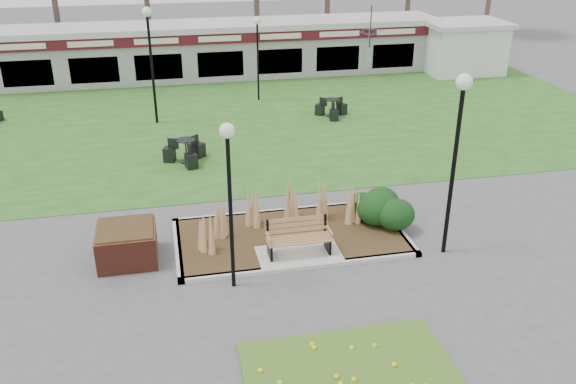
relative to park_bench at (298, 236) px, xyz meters
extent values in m
plane|color=#515154|center=(0.00, -0.25, -0.59)|extent=(100.00, 100.00, 0.00)
cube|color=#255B1C|center=(0.00, 11.75, -0.58)|extent=(34.00, 16.00, 0.02)
cube|color=#35651D|center=(0.00, -4.85, -0.55)|extent=(4.20, 3.00, 0.08)
cube|color=#342515|center=(0.00, 0.95, -0.53)|extent=(6.22, 3.22, 0.12)
cube|color=#B7B7B2|center=(0.00, -0.66, -0.53)|extent=(6.40, 0.18, 0.12)
cube|color=#B7B7B2|center=(0.00, 2.56, -0.53)|extent=(6.40, 0.18, 0.12)
cube|color=#B7B7B2|center=(-3.11, 0.95, -0.53)|extent=(0.18, 3.40, 0.12)
cube|color=#B7B7B2|center=(3.11, 0.95, -0.53)|extent=(0.18, 3.40, 0.12)
cube|color=#B7B7B2|center=(0.00, -0.10, -0.52)|extent=(2.20, 1.20, 0.13)
cone|color=tan|center=(-1.90, 1.35, 0.11)|extent=(0.36, 0.36, 1.15)
cone|color=tan|center=(-0.90, 1.75, 0.11)|extent=(0.36, 0.36, 1.15)
cone|color=tan|center=(0.20, 1.95, 0.11)|extent=(0.36, 0.36, 1.15)
cone|color=tan|center=(1.10, 1.75, 0.11)|extent=(0.36, 0.36, 1.15)
cone|color=tan|center=(1.90, 1.35, 0.11)|extent=(0.36, 0.36, 1.15)
cone|color=tan|center=(-2.40, 0.55, 0.11)|extent=(0.36, 0.36, 1.15)
ellipsoid|color=black|center=(2.60, 1.15, 0.00)|extent=(1.21, 1.10, 0.99)
ellipsoid|color=black|center=(3.00, 0.75, -0.04)|extent=(1.10, 1.00, 0.90)
ellipsoid|color=black|center=(2.90, 1.65, -0.06)|extent=(1.06, 0.96, 0.86)
ellipsoid|color=black|center=(2.30, 1.65, -0.11)|extent=(0.92, 0.84, 0.76)
cube|color=#9F6747|center=(0.00, -0.10, -0.03)|extent=(1.70, 0.57, 0.04)
cube|color=#9F6747|center=(0.00, 0.21, 0.25)|extent=(1.70, 0.13, 0.44)
cube|color=black|center=(-0.78, -0.10, -0.25)|extent=(0.06, 0.55, 0.42)
cube|color=black|center=(0.78, -0.10, -0.25)|extent=(0.06, 0.55, 0.42)
cube|color=black|center=(-0.78, 0.20, 0.22)|extent=(0.06, 0.06, 0.50)
cube|color=black|center=(0.78, 0.20, 0.22)|extent=(0.06, 0.06, 0.50)
cube|color=#9F6747|center=(-0.82, -0.12, 0.15)|extent=(0.05, 0.50, 0.04)
cube|color=#9F6747|center=(0.82, -0.12, 0.15)|extent=(0.05, 0.50, 0.04)
cube|color=maroon|center=(-4.40, 0.75, -0.14)|extent=(1.50, 1.50, 0.90)
cube|color=#342515|center=(-4.40, 0.75, 0.33)|extent=(1.40, 1.40, 0.06)
cube|color=gray|center=(0.00, 19.75, 0.71)|extent=(24.00, 3.00, 2.60)
cube|color=#4C1017|center=(0.00, 18.20, 1.76)|extent=(24.00, 0.18, 0.55)
cube|color=silver|center=(0.00, 19.75, 2.16)|extent=(24.60, 3.40, 0.30)
cube|color=silver|center=(0.00, 18.09, 1.76)|extent=(22.00, 0.02, 0.28)
cube|color=black|center=(0.00, 18.30, 0.41)|extent=(22.00, 0.10, 1.30)
cube|color=white|center=(13.50, 17.75, 0.71)|extent=(4.00, 3.00, 2.60)
cube|color=silver|center=(13.50, 17.75, 2.11)|extent=(4.40, 3.40, 0.25)
cylinder|color=#47382B|center=(-9.00, 27.75, 2.00)|extent=(0.36, 0.36, 5.17)
cylinder|color=#47382B|center=(-3.00, 27.75, 2.00)|extent=(0.36, 0.36, 5.17)
cylinder|color=#47382B|center=(3.00, 27.75, 2.00)|extent=(0.36, 0.36, 5.17)
cylinder|color=#47382B|center=(9.00, 27.75, 2.00)|extent=(0.36, 0.36, 5.17)
cylinder|color=#47382B|center=(15.00, 27.75, 2.00)|extent=(0.36, 0.36, 5.17)
cylinder|color=black|center=(-1.86, -1.05, 1.34)|extent=(0.10, 0.10, 3.85)
sphere|color=white|center=(-1.86, -1.05, 3.42)|extent=(0.35, 0.35, 0.35)
cylinder|color=black|center=(3.88, -0.60, 1.65)|extent=(0.11, 0.11, 4.48)
sphere|color=white|center=(3.88, -0.60, 4.07)|extent=(0.40, 0.40, 0.40)
cylinder|color=black|center=(-3.47, 12.12, 1.65)|extent=(0.11, 0.11, 4.48)
sphere|color=white|center=(-3.47, 12.12, 4.07)|extent=(0.40, 0.40, 0.40)
cylinder|color=black|center=(1.40, 14.66, 1.21)|extent=(0.09, 0.09, 3.60)
sphere|color=white|center=(1.40, 14.66, 3.16)|extent=(0.32, 0.32, 0.32)
cylinder|color=black|center=(-2.49, 7.29, -0.55)|extent=(0.51, 0.51, 0.03)
cylinder|color=black|center=(-2.49, 7.29, -0.14)|extent=(0.06, 0.06, 0.83)
cylinder|color=black|center=(-2.49, 7.29, 0.28)|extent=(0.69, 0.69, 0.03)
cube|color=black|center=(-2.02, 7.72, -0.30)|extent=(0.55, 0.55, 0.53)
cube|color=black|center=(-3.09, 7.48, -0.30)|extent=(0.49, 0.49, 0.53)
cube|color=black|center=(-2.35, 6.68, -0.30)|extent=(0.47, 0.47, 0.53)
cylinder|color=black|center=(4.14, 11.38, -0.55)|extent=(0.46, 0.46, 0.03)
cylinder|color=black|center=(4.14, 11.38, -0.18)|extent=(0.05, 0.05, 0.75)
cylinder|color=black|center=(4.14, 11.38, 0.20)|extent=(0.62, 0.62, 0.03)
cube|color=black|center=(4.67, 11.61, -0.33)|extent=(0.47, 0.47, 0.48)
cube|color=black|center=(3.68, 11.72, -0.33)|extent=(0.50, 0.50, 0.48)
cube|color=black|center=(4.08, 10.81, -0.33)|extent=(0.39, 0.39, 0.48)
cylinder|color=black|center=(8.00, 17.75, 0.51)|extent=(0.06, 0.06, 2.20)
imported|color=#354ABC|center=(8.00, 17.75, 1.15)|extent=(2.76, 2.79, 2.00)
imported|color=#AFAFB4|center=(-12.25, 26.75, 0.16)|extent=(4.73, 3.16, 1.50)
imported|color=black|center=(-8.79, 23.82, 0.19)|extent=(4.94, 2.40, 1.56)
camera|label=1|loc=(-3.18, -13.62, 7.78)|focal=38.00mm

